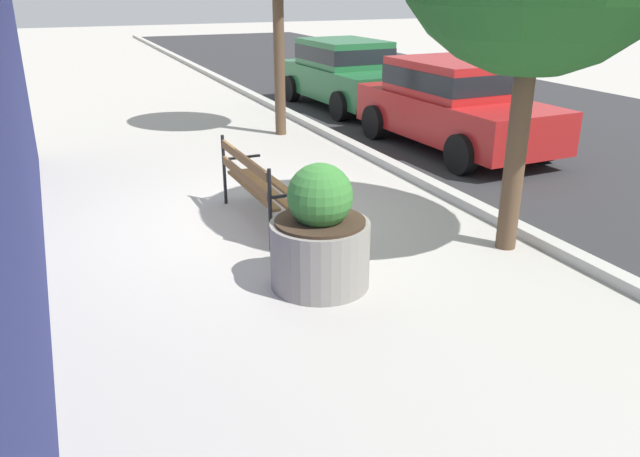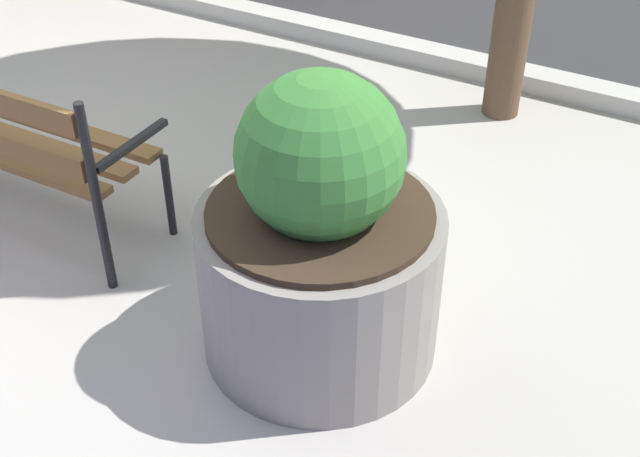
{
  "view_description": "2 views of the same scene",
  "coord_description": "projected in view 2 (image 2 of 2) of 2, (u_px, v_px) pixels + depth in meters",
  "views": [
    {
      "loc": [
        7.02,
        -2.1,
        2.83
      ],
      "look_at": [
        1.82,
        0.16,
        0.6
      ],
      "focal_mm": 35.34,
      "sensor_mm": 36.0,
      "label": 1
    },
    {
      "loc": [
        3.11,
        -2.1,
        2.52
      ],
      "look_at": [
        1.82,
        0.16,
        0.6
      ],
      "focal_mm": 47.03,
      "sensor_mm": 36.0,
      "label": 2
    }
  ],
  "objects": [
    {
      "name": "curb_stone",
      "position": [
        290.0,
        23.0,
        6.19
      ],
      "size": [
        60.0,
        0.2,
        0.12
      ],
      "primitive_type": "cube",
      "color": "#B2AFA8",
      "rests_on": "ground"
    },
    {
      "name": "concrete_planter",
      "position": [
        320.0,
        248.0,
        3.29
      ],
      "size": [
        0.98,
        0.98,
        1.25
      ],
      "color": "gray",
      "rests_on": "ground"
    }
  ]
}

